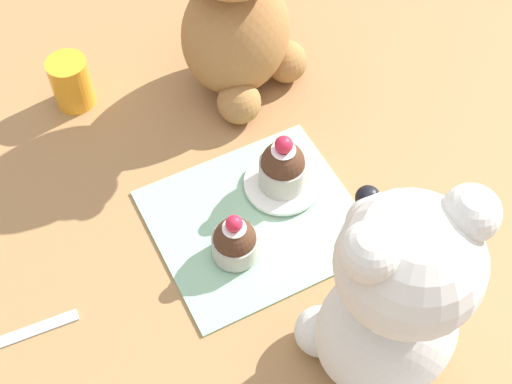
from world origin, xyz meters
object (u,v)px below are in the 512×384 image
teddy_bear_cream (393,301)px  cupcake_near_tan_bear (283,167)px  saucer_plate (282,183)px  teaspoon (15,337)px  juice_glass (71,82)px  cupcake_near_cream_bear (235,241)px

teddy_bear_cream → cupcake_near_tan_bear: teddy_bear_cream is taller
saucer_plate → teaspoon: saucer_plate is taller
teaspoon → juice_glass: bearing=64.3°
teddy_bear_cream → juice_glass: 0.49m
saucer_plate → teddy_bear_cream: bearing=85.3°
cupcake_near_tan_bear → teaspoon: (0.32, 0.04, -0.04)m
teddy_bear_cream → cupcake_near_tan_bear: size_ratio=3.40×
juice_glass → teaspoon: size_ratio=0.52×
teaspoon → teddy_bear_cream: bearing=-26.4°
cupcake_near_cream_bear → cupcake_near_tan_bear: cupcake_near_tan_bear is taller
cupcake_near_cream_bear → teddy_bear_cream: bearing=112.4°
teddy_bear_cream → juice_glass: size_ratio=3.94×
saucer_plate → teaspoon: bearing=7.1°
juice_glass → cupcake_near_cream_bear: bearing=105.1°
saucer_plate → cupcake_near_tan_bear: cupcake_near_tan_bear is taller
teddy_bear_cream → teaspoon: teddy_bear_cream is taller
juice_glass → teddy_bear_cream: bearing=107.9°
cupcake_near_cream_bear → juice_glass: size_ratio=0.99×
juice_glass → teaspoon: juice_glass is taller
saucer_plate → cupcake_near_cream_bear: bearing=32.9°
cupcake_near_tan_bear → juice_glass: cupcake_near_tan_bear is taller
cupcake_near_tan_bear → teaspoon: cupcake_near_tan_bear is taller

